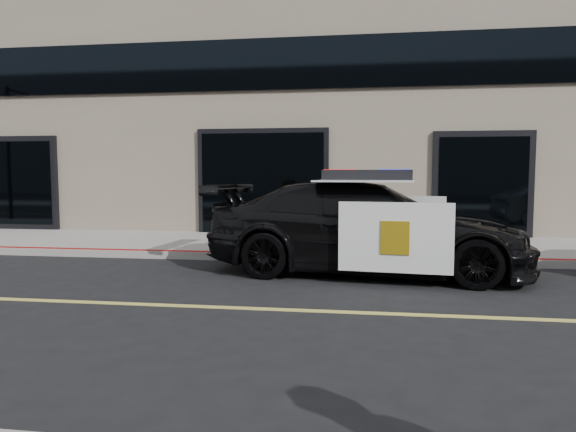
# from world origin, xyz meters

# --- Properties ---
(ground) EXTENTS (120.00, 120.00, 0.00)m
(ground) POSITION_xyz_m (0.00, 0.00, 0.00)
(ground) COLOR black
(ground) RESTS_ON ground
(sidewalk_n) EXTENTS (60.00, 3.50, 0.15)m
(sidewalk_n) POSITION_xyz_m (0.00, 5.25, 0.07)
(sidewalk_n) COLOR gray
(sidewalk_n) RESTS_ON ground
(building_n) EXTENTS (60.00, 7.00, 12.00)m
(building_n) POSITION_xyz_m (0.00, 10.50, 6.00)
(building_n) COLOR #756856
(building_n) RESTS_ON ground
(police_car) EXTENTS (3.29, 5.86, 1.78)m
(police_car) POSITION_xyz_m (1.67, 2.62, 0.80)
(police_car) COLOR black
(police_car) RESTS_ON ground
(fire_hydrant) EXTENTS (0.34, 0.48, 0.76)m
(fire_hydrant) POSITION_xyz_m (-0.94, 4.03, 0.50)
(fire_hydrant) COLOR silver
(fire_hydrant) RESTS_ON sidewalk_n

